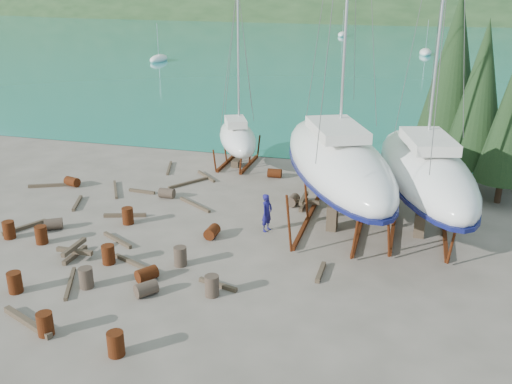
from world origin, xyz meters
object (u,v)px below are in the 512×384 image
(large_sailboat_far, at_px, (425,171))
(worker, at_px, (267,213))
(small_sailboat_shore, at_px, (237,137))
(large_sailboat_near, at_px, (337,161))

(large_sailboat_far, bearing_deg, worker, -178.85)
(small_sailboat_shore, bearing_deg, large_sailboat_near, -71.45)
(large_sailboat_near, bearing_deg, small_sailboat_shore, 109.56)
(large_sailboat_near, xyz_separation_m, small_sailboat_shore, (-7.83, 8.31, -1.48))
(large_sailboat_far, bearing_deg, small_sailboat_shore, 132.08)
(large_sailboat_near, relative_size, large_sailboat_far, 1.09)
(large_sailboat_far, relative_size, worker, 9.97)
(small_sailboat_shore, xyz_separation_m, worker, (4.68, -10.06, -0.96))
(large_sailboat_near, xyz_separation_m, worker, (-3.14, -1.75, -2.44))
(large_sailboat_near, bearing_deg, large_sailboat_far, -19.41)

